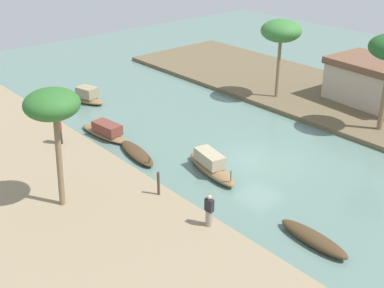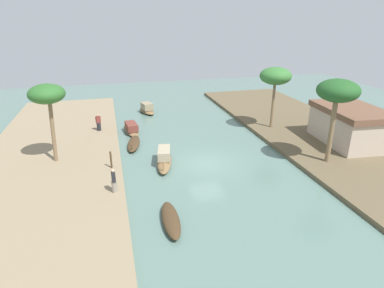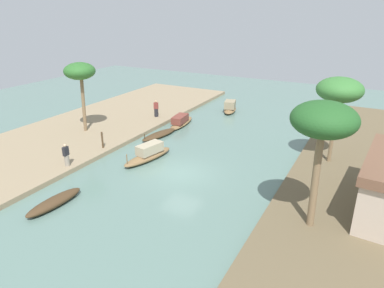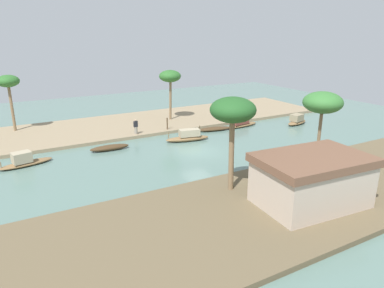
# 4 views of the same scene
# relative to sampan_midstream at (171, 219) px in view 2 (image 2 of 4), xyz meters

# --- Properties ---
(river_water) EXTENTS (69.55, 69.55, 0.00)m
(river_water) POSITION_rel_sampan_midstream_xyz_m (-6.99, 4.27, -0.26)
(river_water) COLOR slate
(river_water) RESTS_ON ground
(riverbank_left) EXTENTS (45.69, 10.79, 0.33)m
(riverbank_left) POSITION_rel_sampan_midstream_xyz_m (-6.99, -7.66, -0.09)
(riverbank_left) COLOR #937F60
(riverbank_left) RESTS_ON ground
(riverbank_right) EXTENTS (45.69, 10.79, 0.33)m
(riverbank_right) POSITION_rel_sampan_midstream_xyz_m (-6.99, 16.20, -0.09)
(riverbank_right) COLOR brown
(riverbank_right) RESTS_ON ground
(sampan_midstream) EXTENTS (3.69, 1.10, 0.51)m
(sampan_midstream) POSITION_rel_sampan_midstream_xyz_m (0.00, 0.00, 0.00)
(sampan_midstream) COLOR #47331E
(sampan_midstream) RESTS_ON river_water
(sampan_with_red_awning) EXTENTS (4.09, 1.72, 0.75)m
(sampan_with_red_awning) POSITION_rel_sampan_midstream_xyz_m (-12.27, -0.97, -0.05)
(sampan_with_red_awning) COLOR #47331E
(sampan_with_red_awning) RESTS_ON river_water
(sampan_with_tall_canopy) EXTENTS (3.54, 1.98, 1.24)m
(sampan_with_tall_canopy) POSITION_rel_sampan_midstream_xyz_m (-22.42, 1.48, 0.22)
(sampan_with_tall_canopy) COLOR brown
(sampan_with_tall_canopy) RESTS_ON river_water
(sampan_downstream_large) EXTENTS (4.51, 1.64, 1.02)m
(sampan_downstream_large) POSITION_rel_sampan_midstream_xyz_m (-15.93, -0.89, 0.14)
(sampan_downstream_large) COLOR brown
(sampan_downstream_large) RESTS_ON river_water
(sampan_foreground) EXTENTS (4.60, 1.96, 1.21)m
(sampan_foreground) POSITION_rel_sampan_midstream_xyz_m (-7.83, 1.01, 0.21)
(sampan_foreground) COLOR brown
(sampan_foreground) RESTS_ON river_water
(person_on_near_bank) EXTENTS (0.43, 0.36, 1.61)m
(person_on_near_bank) POSITION_rel_sampan_midstream_xyz_m (-3.74, -2.90, 0.80)
(person_on_near_bank) COLOR gray
(person_on_near_bank) RESTS_ON riverbank_left
(person_by_mooring) EXTENTS (0.53, 0.53, 1.64)m
(person_by_mooring) POSITION_rel_sampan_midstream_xyz_m (-16.34, -3.96, 0.77)
(person_by_mooring) COLOR #232328
(person_by_mooring) RESTS_ON riverbank_left
(mooring_post) EXTENTS (0.14, 0.14, 1.29)m
(mooring_post) POSITION_rel_sampan_midstream_xyz_m (-7.42, -2.99, 0.72)
(mooring_post) COLOR #4C3823
(mooring_post) RESTS_ON riverbank_left
(palm_tree_left_near) EXTENTS (2.59, 2.59, 5.96)m
(palm_tree_left_near) POSITION_rel_sampan_midstream_xyz_m (-9.83, -7.04, 5.21)
(palm_tree_left_near) COLOR #7F6647
(palm_tree_left_near) RESTS_ON riverbank_left
(palm_tree_right_tall) EXTENTS (3.02, 3.02, 5.96)m
(palm_tree_right_tall) POSITION_rel_sampan_midstream_xyz_m (-13.09, 12.86, 5.15)
(palm_tree_right_tall) COLOR #7F6647
(palm_tree_right_tall) RESTS_ON riverbank_right
(palm_tree_right_short) EXTENTS (3.00, 3.00, 6.35)m
(palm_tree_right_short) POSITION_rel_sampan_midstream_xyz_m (-4.46, 13.13, 5.47)
(palm_tree_right_short) COLOR #7F6647
(palm_tree_right_short) RESTS_ON riverbank_right
(riverside_building) EXTENTS (7.12, 5.05, 3.17)m
(riverside_building) POSITION_rel_sampan_midstream_xyz_m (-7.48, 17.40, 1.69)
(riverside_building) COLOR #C6B29E
(riverside_building) RESTS_ON riverbank_right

